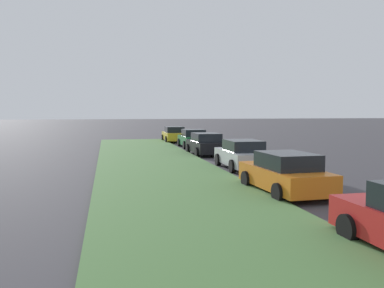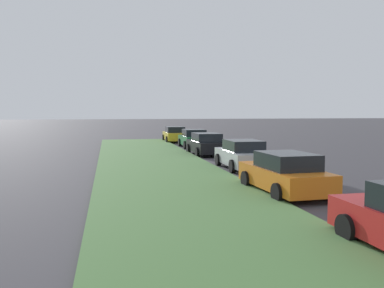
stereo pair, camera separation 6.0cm
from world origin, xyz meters
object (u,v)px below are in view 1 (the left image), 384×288
(parked_car_black, at_px, (206,144))
(parked_car_silver, at_px, (242,155))
(parked_car_orange, at_px, (285,174))
(parked_car_green, at_px, (193,139))
(parked_car_yellow, at_px, (174,134))

(parked_car_black, bearing_deg, parked_car_silver, -178.98)
(parked_car_silver, bearing_deg, parked_car_orange, 175.68)
(parked_car_green, bearing_deg, parked_car_black, 177.51)
(parked_car_orange, distance_m, parked_car_silver, 6.35)
(parked_car_silver, height_order, parked_car_green, same)
(parked_car_black, xyz_separation_m, parked_car_yellow, (11.68, 0.23, 0.00))
(parked_car_orange, height_order, parked_car_green, same)
(parked_car_silver, bearing_deg, parked_car_black, 2.90)
(parked_car_silver, relative_size, parked_car_yellow, 1.00)
(parked_car_orange, xyz_separation_m, parked_car_yellow, (24.79, -0.06, 0.00))
(parked_car_orange, height_order, parked_car_black, same)
(parked_car_orange, bearing_deg, parked_car_silver, -7.68)
(parked_car_orange, xyz_separation_m, parked_car_green, (18.72, -0.60, 0.00))
(parked_car_orange, distance_m, parked_car_black, 13.12)
(parked_car_orange, bearing_deg, parked_car_black, -3.95)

